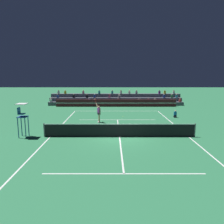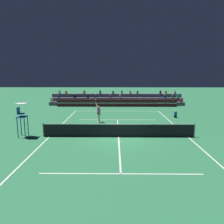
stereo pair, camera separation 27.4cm
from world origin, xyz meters
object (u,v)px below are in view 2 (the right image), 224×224
Objects in this scene: ball_kid_courtside at (175,115)px; tennis_player at (99,113)px; tennis_ball at (123,116)px; umpire_chair at (21,115)px.

tennis_player reaches higher than ball_kid_courtside.
ball_kid_courtside is at bearing -5.18° from tennis_ball.
tennis_player is at bearing -163.53° from ball_kid_courtside.
tennis_ball is at bearing 174.82° from ball_kid_courtside.
umpire_chair is 1.13× the size of tennis_player.
umpire_chair is 16.18m from ball_kid_courtside.
umpire_chair is 39.26× the size of tennis_ball.
tennis_player is at bearing -130.54° from tennis_ball.
umpire_chair is 3.16× the size of ball_kid_courtside.
umpire_chair is at bearing -137.96° from tennis_player.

